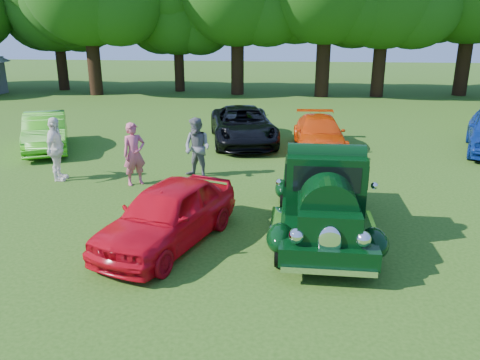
# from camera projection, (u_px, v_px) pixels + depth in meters

# --- Properties ---
(ground) EXTENTS (120.00, 120.00, 0.00)m
(ground) POSITION_uv_depth(u_px,v_px,m) (245.00, 238.00, 10.48)
(ground) COLOR #244A11
(ground) RESTS_ON ground
(hero_pickup) EXTENTS (2.33, 5.01, 1.96)m
(hero_pickup) POSITION_uv_depth(u_px,v_px,m) (323.00, 198.00, 10.51)
(hero_pickup) COLOR black
(hero_pickup) RESTS_ON ground
(red_convertible) EXTENTS (2.79, 4.31, 1.36)m
(red_convertible) POSITION_uv_depth(u_px,v_px,m) (168.00, 214.00, 10.04)
(red_convertible) COLOR red
(red_convertible) RESTS_ON ground
(back_car_lime) EXTENTS (3.25, 4.51, 1.41)m
(back_car_lime) POSITION_uv_depth(u_px,v_px,m) (46.00, 132.00, 17.92)
(back_car_lime) COLOR green
(back_car_lime) RESTS_ON ground
(back_car_black) EXTENTS (3.49, 5.64, 1.46)m
(back_car_black) POSITION_uv_depth(u_px,v_px,m) (243.00, 125.00, 19.02)
(back_car_black) COLOR black
(back_car_black) RESTS_ON ground
(back_car_orange) EXTENTS (2.06, 4.54, 1.29)m
(back_car_orange) POSITION_uv_depth(u_px,v_px,m) (319.00, 134.00, 17.85)
(back_car_orange) COLOR red
(back_car_orange) RESTS_ON ground
(spectator_pink) EXTENTS (0.82, 0.78, 1.88)m
(spectator_pink) POSITION_uv_depth(u_px,v_px,m) (134.00, 154.00, 13.84)
(spectator_pink) COLOR #BD4E6C
(spectator_pink) RESTS_ON ground
(spectator_grey) EXTENTS (1.14, 1.04, 1.89)m
(spectator_grey) POSITION_uv_depth(u_px,v_px,m) (197.00, 148.00, 14.52)
(spectator_grey) COLOR slate
(spectator_grey) RESTS_ON ground
(spectator_white) EXTENTS (0.63, 1.20, 1.96)m
(spectator_white) POSITION_uv_depth(u_px,v_px,m) (56.00, 149.00, 14.22)
(spectator_white) COLOR white
(spectator_white) RESTS_ON ground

